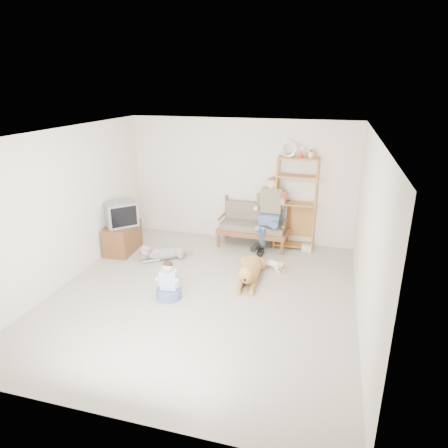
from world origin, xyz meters
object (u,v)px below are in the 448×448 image
(tv_stand, at_px, (122,238))
(golden_retriever, at_px, (250,270))
(etagere, at_px, (296,202))
(loveseat, at_px, (254,224))

(tv_stand, height_order, golden_retriever, tv_stand)
(tv_stand, relative_size, golden_retriever, 0.60)
(etagere, bearing_deg, tv_stand, -160.74)
(tv_stand, distance_m, golden_retriever, 2.93)
(etagere, height_order, tv_stand, etagere)
(loveseat, xyz_separation_m, tv_stand, (-2.60, -1.10, -0.19))
(loveseat, distance_m, etagere, 1.02)
(etagere, bearing_deg, golden_retriever, -108.52)
(tv_stand, bearing_deg, golden_retriever, -14.66)
(golden_retriever, bearing_deg, tv_stand, 165.18)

